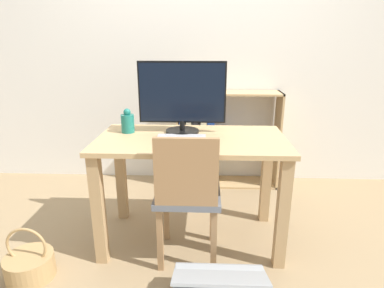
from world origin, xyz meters
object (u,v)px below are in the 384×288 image
(bookshelf, at_px, (208,142))
(vase, at_px, (128,122))
(keyboard, at_px, (181,138))
(basket, at_px, (30,265))
(chair, at_px, (188,193))
(monitor, at_px, (182,96))

(bookshelf, bearing_deg, vase, -123.74)
(keyboard, relative_size, vase, 1.88)
(keyboard, distance_m, basket, 1.19)
(keyboard, height_order, vase, vase)
(keyboard, distance_m, bookshelf, 1.06)
(chair, xyz_separation_m, bookshelf, (0.13, 1.19, -0.06))
(keyboard, height_order, chair, chair)
(monitor, distance_m, vase, 0.42)
(keyboard, bearing_deg, bookshelf, 79.46)
(chair, relative_size, basket, 2.57)
(chair, height_order, bookshelf, bookshelf)
(chair, distance_m, bookshelf, 1.20)
(monitor, relative_size, basket, 1.74)
(vase, bearing_deg, bookshelf, 56.26)
(monitor, height_order, keyboard, monitor)
(keyboard, xyz_separation_m, bookshelf, (0.18, 0.98, -0.34))
(bookshelf, bearing_deg, monitor, -102.92)
(keyboard, relative_size, basket, 0.93)
(keyboard, xyz_separation_m, vase, (-0.38, 0.14, 0.06))
(keyboard, relative_size, chair, 0.36)
(vase, bearing_deg, chair, -39.46)
(basket, bearing_deg, vase, 47.43)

